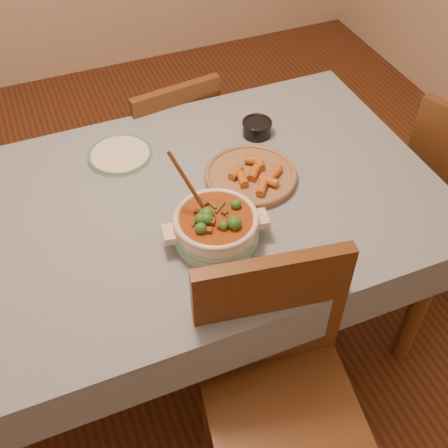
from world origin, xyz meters
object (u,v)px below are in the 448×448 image
(dining_table, at_px, (193,219))
(fried_plate, at_px, (251,174))
(stew_casserole, at_px, (216,226))
(white_plate, at_px, (120,155))
(chair_near, at_px, (277,379))
(chair_far, at_px, (171,146))
(condiment_bowl, at_px, (257,127))

(dining_table, bearing_deg, fried_plate, 5.39)
(fried_plate, bearing_deg, stew_casserole, -134.18)
(white_plate, xyz_separation_m, chair_near, (0.20, -0.91, -0.23))
(dining_table, xyz_separation_m, chair_near, (0.04, -0.60, -0.12))
(chair_near, bearing_deg, stew_casserole, 103.69)
(chair_near, bearing_deg, chair_far, 95.34)
(condiment_bowl, relative_size, chair_near, 0.13)
(stew_casserole, height_order, chair_near, stew_casserole)
(dining_table, height_order, fried_plate, fried_plate)
(dining_table, xyz_separation_m, chair_far, (0.12, 0.65, -0.19))
(dining_table, relative_size, chair_far, 2.02)
(fried_plate, bearing_deg, chair_far, 99.23)
(condiment_bowl, height_order, chair_near, chair_near)
(dining_table, bearing_deg, chair_near, -86.16)
(stew_casserole, bearing_deg, white_plate, 108.48)
(dining_table, distance_m, stew_casserole, 0.26)
(stew_casserole, distance_m, fried_plate, 0.31)
(white_plate, bearing_deg, stew_casserole, -71.52)
(dining_table, xyz_separation_m, white_plate, (-0.16, 0.31, 0.10))
(chair_far, relative_size, chair_near, 0.87)
(chair_far, bearing_deg, fried_plate, 91.76)
(stew_casserole, bearing_deg, dining_table, 92.24)
(dining_table, xyz_separation_m, condiment_bowl, (0.35, 0.25, 0.12))
(fried_plate, bearing_deg, condiment_bowl, 60.73)
(fried_plate, height_order, chair_near, chair_near)
(dining_table, xyz_separation_m, stew_casserole, (0.01, -0.20, 0.16))
(chair_far, xyz_separation_m, chair_near, (-0.08, -1.26, 0.07))
(condiment_bowl, bearing_deg, stew_casserole, -127.44)
(dining_table, distance_m, chair_far, 0.69)
(chair_near, bearing_deg, fried_plate, 82.61)
(stew_casserole, bearing_deg, chair_far, 82.40)
(white_plate, relative_size, chair_far, 0.35)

